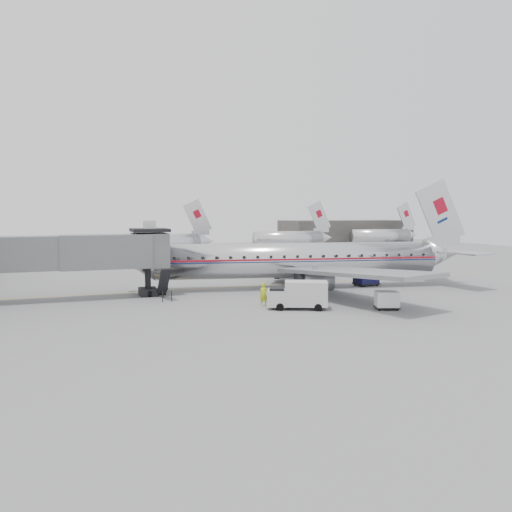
{
  "coord_description": "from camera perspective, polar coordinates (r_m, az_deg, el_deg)",
  "views": [
    {
      "loc": [
        -15.85,
        -43.95,
        7.87
      ],
      "look_at": [
        2.57,
        6.14,
        3.2
      ],
      "focal_mm": 35.0,
      "sensor_mm": 36.0,
      "label": 1
    }
  ],
  "objects": [
    {
      "name": "distant_aircraft_mid",
      "position": [
        98.59,
        3.81,
        2.0
      ],
      "size": [
        16.39,
        3.2,
        10.26
      ],
      "color": "silver",
      "rests_on": "ground"
    },
    {
      "name": "service_van",
      "position": [
        40.92,
        4.84,
        -4.4
      ],
      "size": [
        5.18,
        3.67,
        2.28
      ],
      "rotation": [
        0.0,
        0.0,
        -0.42
      ],
      "color": "#BABBBD",
      "rests_on": "ground"
    },
    {
      "name": "ground",
      "position": [
        47.37,
        -0.35,
        -4.56
      ],
      "size": [
        160.0,
        160.0,
        0.0
      ],
      "primitive_type": "plane",
      "color": "slate",
      "rests_on": "ground"
    },
    {
      "name": "airliner",
      "position": [
        52.31,
        5.47,
        -0.46
      ],
      "size": [
        36.28,
        33.33,
        11.56
      ],
      "rotation": [
        0.0,
        0.0,
        -0.18
      ],
      "color": "silver",
      "rests_on": "ground"
    },
    {
      "name": "baggage_cart_white",
      "position": [
        42.09,
        14.74,
        -4.86
      ],
      "size": [
        2.26,
        2.0,
        1.47
      ],
      "rotation": [
        0.0,
        0.0,
        -0.37
      ],
      "color": "white",
      "rests_on": "ground"
    },
    {
      "name": "distant_aircraft_near",
      "position": [
        87.24,
        -10.89,
        1.54
      ],
      "size": [
        16.39,
        3.2,
        10.26
      ],
      "color": "silver",
      "rests_on": "ground"
    },
    {
      "name": "baggage_cart_navy",
      "position": [
        55.06,
        12.47,
        -2.28
      ],
      "size": [
        2.55,
        2.03,
        1.89
      ],
      "rotation": [
        0.0,
        0.0,
        0.09
      ],
      "color": "#0F0E3A",
      "rests_on": "ground"
    },
    {
      "name": "distant_aircraft_far",
      "position": [
        113.82,
        14.09,
        2.26
      ],
      "size": [
        16.39,
        3.2,
        10.26
      ],
      "color": "silver",
      "rests_on": "ground"
    },
    {
      "name": "hangar",
      "position": [
        120.54,
        10.16,
        2.61
      ],
      "size": [
        30.0,
        12.0,
        6.0
      ],
      "primitive_type": "cube",
      "color": "#3C3936",
      "rests_on": "ground"
    },
    {
      "name": "jet_bridge",
      "position": [
        47.76,
        -21.1,
        0.23
      ],
      "size": [
        21.0,
        6.2,
        7.1
      ],
      "color": "#5A5C5F",
      "rests_on": "ground"
    },
    {
      "name": "apron_line",
      "position": [
        53.96,
        0.48,
        -3.38
      ],
      "size": [
        60.0,
        0.15,
        0.01
      ],
      "primitive_type": "cube",
      "rotation": [
        0.0,
        0.0,
        1.57
      ],
      "color": "gold",
      "rests_on": "ground"
    },
    {
      "name": "ramp_worker",
      "position": [
        42.03,
        0.91,
        -4.42
      ],
      "size": [
        0.75,
        0.53,
        1.98
      ],
      "primitive_type": "imported",
      "rotation": [
        0.0,
        0.0,
        -0.08
      ],
      "color": "#BCD118",
      "rests_on": "ground"
    }
  ]
}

